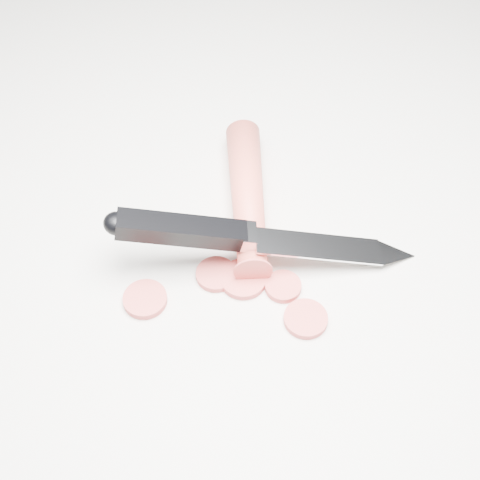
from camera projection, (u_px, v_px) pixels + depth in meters
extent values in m
plane|color=silver|center=(222.00, 246.00, 0.62)|extent=(2.40, 2.40, 0.00)
cylinder|color=#E94E3F|center=(247.00, 196.00, 0.63)|extent=(0.06, 0.18, 0.03)
cylinder|color=#CD443E|center=(145.00, 299.00, 0.58)|extent=(0.04, 0.04, 0.01)
cylinder|color=#CD443E|center=(243.00, 279.00, 0.59)|extent=(0.04, 0.04, 0.01)
cylinder|color=#CD443E|center=(283.00, 287.00, 0.58)|extent=(0.03, 0.03, 0.01)
cylinder|color=#CD443E|center=(306.00, 319.00, 0.56)|extent=(0.04, 0.04, 0.01)
cylinder|color=#CD443E|center=(216.00, 274.00, 0.59)|extent=(0.04, 0.04, 0.01)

